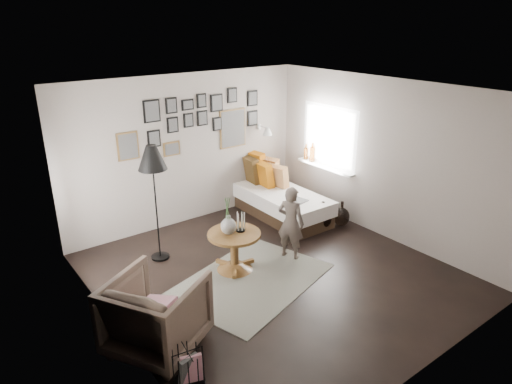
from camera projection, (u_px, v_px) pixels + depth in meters
ground at (274, 274)px, 6.54m from camera, size 4.80×4.80×0.00m
wall_back at (187, 150)px, 7.85m from camera, size 4.50×0.00×4.50m
wall_front at (438, 262)px, 4.29m from camera, size 4.50×0.00×4.50m
wall_left at (111, 236)px, 4.80m from camera, size 0.00×4.80×4.80m
wall_right at (383, 160)px, 7.34m from camera, size 0.00×4.80×4.80m
ceiling at (277, 91)px, 5.60m from camera, size 4.80×4.80×0.00m
door_left at (80, 219)px, 5.79m from camera, size 0.00×2.14×2.14m
window_right at (320, 162)px, 8.43m from camera, size 0.15×1.32×1.30m
gallery_wall at (201, 123)px, 7.84m from camera, size 2.74×0.03×1.08m
wall_sconce at (267, 131)px, 8.47m from camera, size 0.18×0.36×0.16m
rug at (251, 280)px, 6.38m from camera, size 2.45×2.02×0.01m
pedestal_table at (235, 253)px, 6.56m from camera, size 0.76×0.76×0.60m
vase at (228, 223)px, 6.35m from camera, size 0.22×0.22×0.54m
candles at (240, 222)px, 6.45m from camera, size 0.13×0.13×0.28m
daybed at (276, 197)px, 8.45m from camera, size 0.94×2.20×1.05m
magazine_on_daybed at (297, 200)px, 7.88m from camera, size 0.28×0.36×0.02m
armchair at (156, 314)px, 4.96m from camera, size 1.29×1.28×0.87m
armchair_cushion at (154, 308)px, 4.98m from camera, size 0.54×0.54×0.18m
floor_lamp at (152, 162)px, 6.44m from camera, size 0.42×0.42×1.78m
magazine_basket at (189, 367)px, 4.54m from camera, size 0.35×0.35×0.39m
demijohn_large at (322, 218)px, 7.89m from camera, size 0.33×0.33×0.49m
demijohn_small at (341, 216)px, 8.01m from camera, size 0.29×0.29×0.45m
child at (291, 223)px, 6.81m from camera, size 0.43×0.50×1.15m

